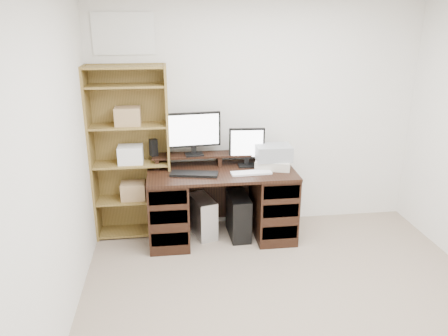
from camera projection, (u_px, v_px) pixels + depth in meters
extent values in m
cube|color=white|center=(257.00, 114.00, 4.69)|extent=(3.50, 0.02, 2.50)
cube|color=white|center=(34.00, 192.00, 2.59)|extent=(0.02, 4.00, 2.50)
cube|color=white|center=(123.00, 34.00, 4.24)|extent=(0.60, 0.01, 0.40)
cube|color=black|center=(222.00, 172.00, 4.45)|extent=(1.50, 0.70, 0.03)
cube|color=black|center=(169.00, 209.00, 4.50)|extent=(0.40, 0.66, 0.72)
cube|color=black|center=(273.00, 203.00, 4.64)|extent=(0.40, 0.66, 0.72)
cube|color=black|center=(218.00, 190.00, 4.87)|extent=(1.48, 0.02, 0.65)
cube|color=black|center=(170.00, 239.00, 4.26)|extent=(0.36, 0.01, 0.14)
cube|color=black|center=(169.00, 217.00, 4.18)|extent=(0.36, 0.01, 0.14)
cube|color=black|center=(168.00, 198.00, 4.11)|extent=(0.36, 0.01, 0.14)
cube|color=black|center=(280.00, 233.00, 4.39)|extent=(0.36, 0.01, 0.14)
cube|color=black|center=(281.00, 211.00, 4.31)|extent=(0.36, 0.01, 0.14)
cube|color=black|center=(282.00, 192.00, 4.25)|extent=(0.36, 0.01, 0.14)
cube|color=black|center=(157.00, 162.00, 4.55)|extent=(0.04, 0.20, 0.10)
cube|color=black|center=(219.00, 160.00, 4.63)|extent=(0.04, 0.20, 0.10)
cube|color=black|center=(279.00, 157.00, 4.71)|extent=(0.04, 0.20, 0.10)
cube|color=black|center=(219.00, 154.00, 4.61)|extent=(1.40, 0.22, 0.02)
cube|color=black|center=(194.00, 154.00, 4.55)|extent=(0.20, 0.16, 0.02)
cube|color=black|center=(194.00, 148.00, 4.55)|extent=(0.05, 0.04, 0.10)
cube|color=black|center=(193.00, 130.00, 4.48)|extent=(0.56, 0.09, 0.36)
cube|color=white|center=(194.00, 130.00, 4.46)|extent=(0.52, 0.05, 0.32)
cube|color=black|center=(247.00, 165.00, 4.58)|extent=(0.18, 0.15, 0.02)
cube|color=black|center=(247.00, 160.00, 4.58)|extent=(0.05, 0.03, 0.10)
cube|color=black|center=(247.00, 143.00, 4.52)|extent=(0.37, 0.06, 0.32)
cube|color=white|center=(247.00, 144.00, 4.50)|extent=(0.33, 0.02, 0.28)
cube|color=black|center=(154.00, 147.00, 4.50)|extent=(0.09, 0.09, 0.18)
cube|color=black|center=(194.00, 174.00, 4.32)|extent=(0.49, 0.25, 0.03)
cube|color=white|center=(251.00, 173.00, 4.36)|extent=(0.41, 0.15, 0.02)
ellipsoid|color=white|center=(283.00, 170.00, 4.41)|extent=(0.08, 0.06, 0.03)
cube|color=beige|center=(273.00, 164.00, 4.52)|extent=(0.42, 0.36, 0.09)
cube|color=#90959A|center=(273.00, 153.00, 4.48)|extent=(0.36, 0.26, 0.15)
cube|color=silver|center=(203.00, 216.00, 4.68)|extent=(0.30, 0.46, 0.42)
cube|color=black|center=(238.00, 215.00, 4.65)|extent=(0.21, 0.47, 0.46)
cube|color=#19FF33|center=(243.00, 216.00, 4.40)|extent=(0.01, 0.00, 0.01)
cube|color=olive|center=(92.00, 156.00, 4.42)|extent=(0.02, 0.30, 1.80)
cube|color=olive|center=(169.00, 153.00, 4.52)|extent=(0.02, 0.30, 1.80)
cube|color=olive|center=(132.00, 150.00, 4.60)|extent=(0.80, 0.01, 1.80)
cube|color=olive|center=(136.00, 231.00, 4.75)|extent=(0.75, 0.28, 0.02)
cube|color=olive|center=(134.00, 199.00, 4.63)|extent=(0.75, 0.28, 0.02)
cube|color=olive|center=(131.00, 164.00, 4.50)|extent=(0.75, 0.28, 0.02)
cube|color=olive|center=(129.00, 126.00, 4.37)|extent=(0.75, 0.28, 0.02)
cube|color=olive|center=(126.00, 86.00, 4.24)|extent=(0.75, 0.28, 0.02)
cube|color=olive|center=(124.00, 67.00, 4.18)|extent=(0.75, 0.28, 0.02)
cube|color=#A07F54|center=(133.00, 191.00, 4.60)|extent=(0.25, 0.20, 0.18)
cube|color=white|center=(131.00, 154.00, 4.47)|extent=(0.25, 0.20, 0.18)
cube|color=#A07F54|center=(128.00, 116.00, 4.34)|extent=(0.25, 0.20, 0.18)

